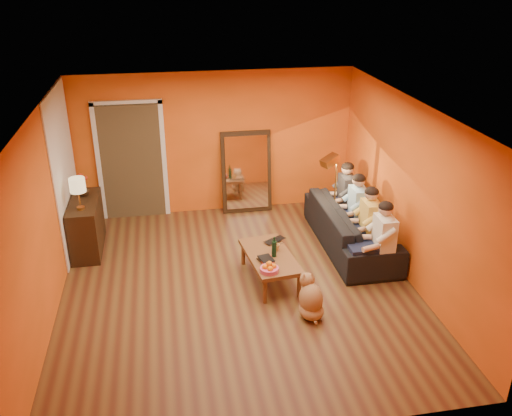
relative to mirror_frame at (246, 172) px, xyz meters
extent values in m
cube|color=brown|center=(-0.55, -2.63, -0.76)|extent=(5.00, 5.50, 0.00)
cube|color=white|center=(-0.55, -2.63, 1.84)|extent=(5.00, 5.50, 0.00)
cube|color=orange|center=(-0.55, 0.12, 0.54)|extent=(5.00, 0.00, 2.60)
cube|color=orange|center=(-3.05, -2.63, 0.54)|extent=(0.00, 5.50, 2.60)
cube|color=orange|center=(1.95, -2.63, 0.54)|extent=(0.00, 5.50, 2.60)
cube|color=white|center=(-3.04, -0.88, 0.54)|extent=(0.02, 1.90, 2.58)
cube|color=#3F2D19|center=(-2.05, 0.20, 0.29)|extent=(1.06, 0.30, 2.10)
cube|color=white|center=(-2.62, 0.08, 0.29)|extent=(0.08, 0.06, 2.20)
cube|color=white|center=(-1.48, 0.08, 0.29)|extent=(0.08, 0.06, 2.20)
cube|color=white|center=(-2.05, 0.08, 1.36)|extent=(1.22, 0.06, 0.08)
cube|color=black|center=(0.00, 0.00, 0.00)|extent=(0.92, 0.27, 1.51)
cube|color=white|center=(0.00, -0.04, 0.00)|extent=(0.78, 0.21, 1.35)
cube|color=black|center=(-2.79, -1.08, -0.34)|extent=(0.44, 1.18, 0.85)
imported|color=black|center=(1.45, -1.73, -0.41)|extent=(2.40, 0.94, 0.70)
cylinder|color=black|center=(-0.02, -2.58, -0.18)|extent=(0.07, 0.07, 0.31)
imported|color=#B27F3F|center=(0.05, -2.41, -0.29)|extent=(0.11, 0.11, 0.10)
imported|color=black|center=(0.11, -2.18, -0.33)|extent=(0.42, 0.37, 0.03)
imported|color=black|center=(-0.25, -2.73, -0.33)|extent=(0.24, 0.28, 0.02)
imported|color=#B32B14|center=(-0.24, -2.72, -0.31)|extent=(0.17, 0.24, 0.02)
imported|color=black|center=(-0.25, -2.74, -0.29)|extent=(0.23, 0.27, 0.02)
imported|color=black|center=(-2.79, -0.83, 0.18)|extent=(0.17, 0.17, 0.18)
camera|label=1|loc=(-1.47, -9.25, 3.55)|focal=38.00mm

